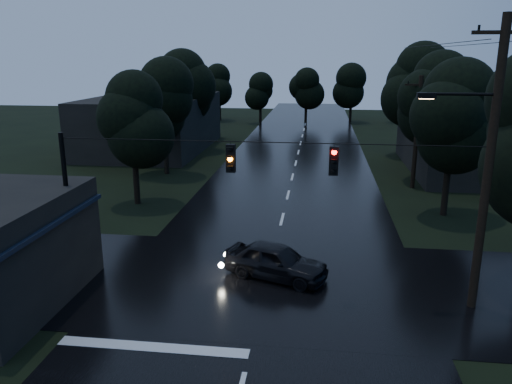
# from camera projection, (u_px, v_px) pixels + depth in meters

# --- Properties ---
(main_road) EXTENTS (12.00, 120.00, 0.02)m
(main_road) POSITION_uv_depth(u_px,v_px,m) (292.00, 177.00, 37.01)
(main_road) COLOR black
(main_road) RESTS_ON ground
(cross_street) EXTENTS (60.00, 9.00, 0.02)m
(cross_street) POSITION_uv_depth(u_px,v_px,m) (267.00, 283.00, 19.79)
(cross_street) COLOR black
(cross_street) RESTS_ON ground
(building_far_right) EXTENTS (10.00, 14.00, 4.40)m
(building_far_right) POSITION_uv_depth(u_px,v_px,m) (477.00, 143.00, 38.55)
(building_far_right) COLOR black
(building_far_right) RESTS_ON ground
(building_far_left) EXTENTS (10.00, 16.00, 5.00)m
(building_far_left) POSITION_uv_depth(u_px,v_px,m) (152.00, 123.00, 47.63)
(building_far_left) COLOR black
(building_far_left) RESTS_ON ground
(utility_pole_main) EXTENTS (3.50, 0.30, 10.00)m
(utility_pole_main) POSITION_uv_depth(u_px,v_px,m) (486.00, 163.00, 16.54)
(utility_pole_main) COLOR black
(utility_pole_main) RESTS_ON ground
(utility_pole_far) EXTENTS (2.00, 0.30, 7.50)m
(utility_pole_far) POSITION_uv_depth(u_px,v_px,m) (417.00, 131.00, 33.07)
(utility_pole_far) COLOR black
(utility_pole_far) RESTS_ON ground
(anchor_pole_left) EXTENTS (0.18, 0.18, 6.00)m
(anchor_pole_left) POSITION_uv_depth(u_px,v_px,m) (69.00, 211.00, 18.96)
(anchor_pole_left) COLOR black
(anchor_pole_left) RESTS_ON ground
(span_signals) EXTENTS (15.00, 0.37, 1.12)m
(span_signals) POSITION_uv_depth(u_px,v_px,m) (280.00, 158.00, 17.37)
(span_signals) COLOR black
(span_signals) RESTS_ON ground
(tree_left_a) EXTENTS (3.92, 3.92, 8.26)m
(tree_left_a) POSITION_uv_depth(u_px,v_px,m) (132.00, 117.00, 29.08)
(tree_left_a) COLOR black
(tree_left_a) RESTS_ON ground
(tree_left_b) EXTENTS (4.20, 4.20, 8.85)m
(tree_left_b) POSITION_uv_depth(u_px,v_px,m) (164.00, 99.00, 36.71)
(tree_left_b) COLOR black
(tree_left_b) RESTS_ON ground
(tree_left_c) EXTENTS (4.48, 4.48, 9.44)m
(tree_left_c) POSITION_uv_depth(u_px,v_px,m) (190.00, 86.00, 46.25)
(tree_left_c) COLOR black
(tree_left_c) RESTS_ON ground
(tree_right_a) EXTENTS (4.20, 4.20, 8.85)m
(tree_right_a) POSITION_uv_depth(u_px,v_px,m) (453.00, 115.00, 26.78)
(tree_right_a) COLOR black
(tree_right_a) RESTS_ON ground
(tree_right_b) EXTENTS (4.48, 4.48, 9.44)m
(tree_right_b) POSITION_uv_depth(u_px,v_px,m) (434.00, 97.00, 34.27)
(tree_right_b) COLOR black
(tree_right_b) RESTS_ON ground
(tree_right_c) EXTENTS (4.76, 4.76, 10.03)m
(tree_right_c) POSITION_uv_depth(u_px,v_px,m) (417.00, 84.00, 43.66)
(tree_right_c) COLOR black
(tree_right_c) RESTS_ON ground
(car) EXTENTS (4.55, 3.05, 1.44)m
(car) POSITION_uv_depth(u_px,v_px,m) (276.00, 261.00, 20.07)
(car) COLOR black
(car) RESTS_ON ground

